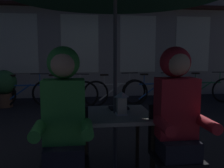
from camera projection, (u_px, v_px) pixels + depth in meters
name	position (u px, v px, depth m)	size (l,w,h in m)	color
cafe_table	(115.00, 123.00, 2.53)	(0.72, 0.72, 0.74)	#B2AD9E
lantern	(122.00, 103.00, 2.43)	(0.11, 0.11, 0.23)	white
chair_left	(65.00, 154.00, 2.12)	(0.40, 0.40, 0.87)	black
chair_right	(173.00, 148.00, 2.25)	(0.40, 0.40, 0.87)	black
person_left_hooded	(64.00, 115.00, 2.02)	(0.45, 0.56, 1.40)	black
person_right_hooded	(177.00, 111.00, 2.14)	(0.45, 0.56, 1.40)	black
bicycle_second	(24.00, 93.00, 6.13)	(1.68, 0.10, 0.84)	black
bicycle_third	(65.00, 93.00, 6.15)	(1.65, 0.40, 0.84)	black
bicycle_fourth	(115.00, 92.00, 6.32)	(1.66, 0.33, 0.84)	black
bicycle_fifth	(154.00, 91.00, 6.44)	(1.68, 0.16, 0.84)	black
bicycle_furthest	(205.00, 90.00, 6.71)	(1.68, 0.17, 0.84)	black
book	(119.00, 108.00, 2.69)	(0.20, 0.14, 0.02)	black
potted_plant	(4.00, 85.00, 6.14)	(0.60, 0.60, 0.92)	brown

